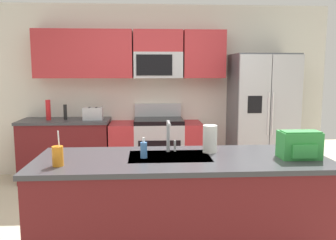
# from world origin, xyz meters

# --- Properties ---
(ground_plane) EXTENTS (9.00, 9.00, 0.00)m
(ground_plane) POSITION_xyz_m (0.00, 0.00, 0.00)
(ground_plane) COLOR beige
(ground_plane) RESTS_ON ground
(kitchen_wall_unit) EXTENTS (5.20, 0.43, 2.60)m
(kitchen_wall_unit) POSITION_xyz_m (-0.14, 2.08, 1.47)
(kitchen_wall_unit) COLOR silver
(kitchen_wall_unit) RESTS_ON ground
(back_counter) EXTENTS (1.29, 0.63, 0.90)m
(back_counter) POSITION_xyz_m (-1.42, 1.80, 0.45)
(back_counter) COLOR maroon
(back_counter) RESTS_ON ground
(range_oven) EXTENTS (1.36, 0.61, 1.10)m
(range_oven) POSITION_xyz_m (-0.08, 1.80, 0.44)
(range_oven) COLOR #B7BABF
(range_oven) RESTS_ON ground
(refrigerator) EXTENTS (0.90, 0.76, 1.85)m
(refrigerator) POSITION_xyz_m (1.49, 1.73, 0.93)
(refrigerator) COLOR #4C4F54
(refrigerator) RESTS_ON ground
(island_counter) EXTENTS (2.42, 0.89, 0.90)m
(island_counter) POSITION_xyz_m (0.06, -0.56, 0.45)
(island_counter) COLOR maroon
(island_counter) RESTS_ON ground
(toaster) EXTENTS (0.28, 0.16, 0.18)m
(toaster) POSITION_xyz_m (-1.00, 1.75, 0.99)
(toaster) COLOR #B7BABF
(toaster) RESTS_ON back_counter
(pepper_mill) EXTENTS (0.05, 0.05, 0.22)m
(pepper_mill) POSITION_xyz_m (-1.41, 1.80, 1.01)
(pepper_mill) COLOR black
(pepper_mill) RESTS_ON back_counter
(bottle_red) EXTENTS (0.07, 0.07, 0.29)m
(bottle_red) POSITION_xyz_m (-1.64, 1.77, 1.05)
(bottle_red) COLOR red
(bottle_red) RESTS_ON back_counter
(sink_faucet) EXTENTS (0.08, 0.21, 0.28)m
(sink_faucet) POSITION_xyz_m (-0.03, -0.37, 1.07)
(sink_faucet) COLOR #B7BABF
(sink_faucet) RESTS_ON island_counter
(drink_cup_orange) EXTENTS (0.08, 0.08, 0.27)m
(drink_cup_orange) POSITION_xyz_m (-0.90, -0.77, 0.98)
(drink_cup_orange) COLOR orange
(drink_cup_orange) RESTS_ON island_counter
(soap_dispenser) EXTENTS (0.06, 0.06, 0.17)m
(soap_dispenser) POSITION_xyz_m (-0.26, -0.56, 0.97)
(soap_dispenser) COLOR #4C8CD8
(soap_dispenser) RESTS_ON island_counter
(paper_towel_roll) EXTENTS (0.12, 0.12, 0.24)m
(paper_towel_roll) POSITION_xyz_m (0.32, -0.39, 1.02)
(paper_towel_roll) COLOR white
(paper_towel_roll) RESTS_ON island_counter
(backpack) EXTENTS (0.32, 0.22, 0.23)m
(backpack) POSITION_xyz_m (1.02, -0.65, 1.02)
(backpack) COLOR green
(backpack) RESTS_ON island_counter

